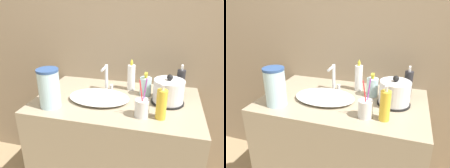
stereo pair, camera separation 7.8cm
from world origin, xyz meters
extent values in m
cube|color=gray|center=(0.00, 0.65, 1.30)|extent=(6.00, 0.04, 2.60)
cube|color=gray|center=(0.00, 0.32, 0.40)|extent=(1.03, 0.63, 0.80)
ellipsoid|color=white|center=(-0.11, 0.27, 0.82)|extent=(0.38, 0.26, 0.04)
cylinder|color=silver|center=(-0.11, 0.45, 0.89)|extent=(0.02, 0.02, 0.18)
cylinder|color=silver|center=(-0.11, 0.40, 0.97)|extent=(0.02, 0.10, 0.02)
cylinder|color=silver|center=(-0.07, 0.45, 0.82)|extent=(0.02, 0.02, 0.04)
cylinder|color=black|center=(0.31, 0.34, 0.81)|extent=(0.20, 0.20, 0.01)
cylinder|color=silver|center=(0.31, 0.34, 0.88)|extent=(0.18, 0.18, 0.15)
sphere|color=black|center=(0.31, 0.34, 0.97)|extent=(0.04, 0.04, 0.04)
cylinder|color=silver|center=(0.18, 0.14, 0.85)|extent=(0.08, 0.08, 0.10)
cylinder|color=#E5333F|center=(0.18, 0.13, 0.93)|extent=(0.04, 0.01, 0.17)
cylinder|color=#B24CCC|center=(0.19, 0.15, 0.93)|extent=(0.02, 0.02, 0.18)
cylinder|color=silver|center=(0.17, 0.43, 0.86)|extent=(0.07, 0.07, 0.12)
cylinder|color=gold|center=(0.17, 0.43, 0.93)|extent=(0.02, 0.02, 0.02)
cube|color=gold|center=(0.17, 0.41, 0.95)|extent=(0.02, 0.04, 0.01)
cylinder|color=#28282D|center=(0.38, 0.48, 0.89)|extent=(0.05, 0.05, 0.17)
cylinder|color=white|center=(0.38, 0.48, 0.99)|extent=(0.01, 0.01, 0.02)
cube|color=white|center=(0.38, 0.47, 1.01)|extent=(0.01, 0.03, 0.01)
cylinder|color=white|center=(0.06, 0.49, 0.89)|extent=(0.05, 0.05, 0.18)
cylinder|color=gold|center=(0.06, 0.49, 0.99)|extent=(0.02, 0.02, 0.02)
cone|color=gold|center=(0.06, 0.49, 1.01)|extent=(0.02, 0.02, 0.02)
cylinder|color=gold|center=(0.28, 0.14, 0.88)|extent=(0.06, 0.06, 0.16)
cylinder|color=white|center=(0.28, 0.14, 0.98)|extent=(0.02, 0.02, 0.02)
cube|color=white|center=(0.28, 0.14, 1.00)|extent=(0.01, 0.03, 0.01)
cylinder|color=#B2DBEA|center=(-0.36, 0.13, 0.91)|extent=(0.12, 0.12, 0.22)
cylinder|color=#2D4C84|center=(-0.36, 0.13, 1.03)|extent=(0.12, 0.12, 0.01)
camera|label=1|loc=(0.28, -0.90, 1.41)|focal=35.00mm
camera|label=2|loc=(0.36, -0.88, 1.41)|focal=35.00mm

